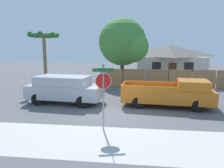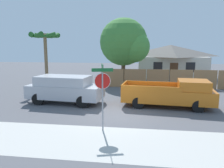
# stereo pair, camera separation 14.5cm
# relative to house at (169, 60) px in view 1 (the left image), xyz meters

# --- Properties ---
(ground_plane) EXTENTS (80.00, 80.00, 0.00)m
(ground_plane) POSITION_rel_house_xyz_m (-4.92, -17.09, -2.08)
(ground_plane) COLOR #56565B
(sidewalk_strip) EXTENTS (36.00, 3.20, 0.01)m
(sidewalk_strip) POSITION_rel_house_xyz_m (-4.92, -20.69, -2.07)
(sidewalk_strip) COLOR beige
(sidewalk_strip) RESTS_ON ground
(wooden_fence) EXTENTS (12.65, 0.12, 1.81)m
(wooden_fence) POSITION_rel_house_xyz_m (-1.05, -8.45, -1.22)
(wooden_fence) COLOR #997047
(wooden_fence) RESTS_ON ground
(house) EXTENTS (8.53, 7.80, 4.01)m
(house) POSITION_rel_house_xyz_m (0.00, 0.00, 0.00)
(house) COLOR beige
(house) RESTS_ON ground
(oak_tree) EXTENTS (5.00, 4.76, 6.62)m
(oak_tree) POSITION_rel_house_xyz_m (-5.23, -6.58, 2.05)
(oak_tree) COLOR brown
(oak_tree) RESTS_ON ground
(palm_tree) EXTENTS (2.47, 2.67, 4.98)m
(palm_tree) POSITION_rel_house_xyz_m (-11.81, -10.74, 2.17)
(palm_tree) COLOR brown
(palm_tree) RESTS_ON ground
(red_suv) EXTENTS (5.12, 2.47, 1.83)m
(red_suv) POSITION_rel_house_xyz_m (-8.64, -14.99, -1.08)
(red_suv) COLOR #B7B7BC
(red_suv) RESTS_ON ground
(orange_pickup) EXTENTS (5.74, 2.56, 1.73)m
(orange_pickup) POSITION_rel_house_xyz_m (-1.73, -15.02, -1.22)
(orange_pickup) COLOR orange
(orange_pickup) RESTS_ON ground
(stop_sign) EXTENTS (0.91, 0.82, 3.00)m
(stop_sign) POSITION_rel_house_xyz_m (-5.27, -19.51, -0.05)
(stop_sign) COLOR gray
(stop_sign) RESTS_ON ground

